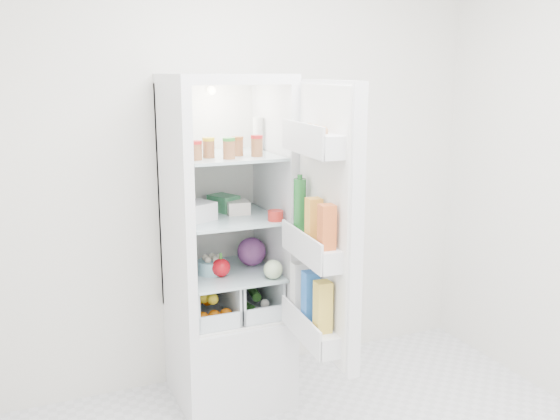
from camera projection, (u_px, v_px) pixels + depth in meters
name	position (u px, v px, depth m)	size (l,w,h in m)	color
room_walls	(384.00, 135.00, 2.22)	(3.02, 3.02, 2.61)	silver
refrigerator	(225.00, 282.00, 3.47)	(0.60, 0.60, 1.80)	white
shelf_low	(228.00, 273.00, 3.40)	(0.49, 0.53, 0.01)	#ABC3C8
shelf_mid	(227.00, 217.00, 3.33)	(0.49, 0.53, 0.01)	#ABC3C8
shelf_top	(226.00, 156.00, 3.25)	(0.49, 0.53, 0.01)	#ABC3C8
crisper_left	(207.00, 298.00, 3.38)	(0.23, 0.46, 0.22)	silver
crisper_right	(250.00, 292.00, 3.47)	(0.23, 0.46, 0.22)	silver
condiment_jars	(226.00, 149.00, 3.12)	(0.38, 0.16, 0.08)	#B21919
squeeze_bottle	(258.00, 134.00, 3.40)	(0.05, 0.05, 0.18)	white
tub_white	(198.00, 211.00, 3.23)	(0.15, 0.15, 0.09)	white
tub_cream	(238.00, 207.00, 3.37)	(0.12, 0.12, 0.07)	silver
tin_red	(276.00, 216.00, 3.22)	(0.08, 0.08, 0.05)	red
tub_green	(224.00, 203.00, 3.43)	(0.11, 0.15, 0.09)	#3E8957
red_cabbage	(252.00, 252.00, 3.48)	(0.16, 0.16, 0.16)	#521E58
bell_pepper	(221.00, 268.00, 3.30)	(0.10, 0.10, 0.10)	red
mushroom_bowl	(212.00, 267.00, 3.35)	(0.15, 0.15, 0.07)	#8EC4D4
salad_bag	(273.00, 270.00, 3.26)	(0.10, 0.10, 0.10)	#B7CF9B
citrus_pile	(209.00, 306.00, 3.32)	(0.20, 0.24, 0.16)	orange
veg_pile	(251.00, 300.00, 3.48)	(0.16, 0.30, 0.10)	#194717
fridge_door	(323.00, 229.00, 2.91)	(0.21, 0.60, 1.30)	white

